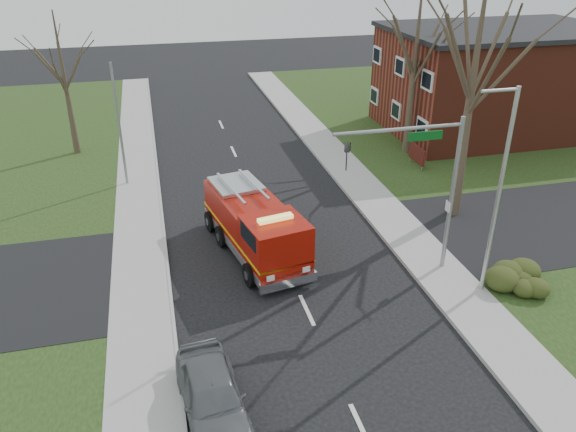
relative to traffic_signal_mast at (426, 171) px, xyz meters
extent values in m
plane|color=black|center=(-5.21, -1.50, -4.71)|extent=(120.00, 120.00, 0.00)
cube|color=gray|center=(0.99, -1.50, -4.63)|extent=(2.40, 80.00, 0.15)
cube|color=gray|center=(-11.41, -1.50, -4.63)|extent=(2.40, 80.00, 0.15)
cube|color=maroon|center=(13.79, 16.50, -1.21)|extent=(15.00, 10.00, 7.00)
cube|color=black|center=(13.79, 16.50, 2.39)|extent=(15.40, 10.40, 0.30)
cube|color=silver|center=(6.24, 16.50, -2.71)|extent=(0.12, 1.40, 1.20)
cube|color=#4B1511|center=(5.29, 11.00, -3.81)|extent=(0.12, 2.00, 1.00)
cylinder|color=gray|center=(5.29, 10.20, -4.26)|extent=(0.08, 0.08, 0.90)
cylinder|color=gray|center=(5.29, 11.80, -4.26)|extent=(0.08, 0.08, 0.90)
ellipsoid|color=#293613|center=(3.79, -2.50, -4.13)|extent=(2.80, 2.00, 0.90)
cone|color=#3A2F22|center=(4.29, 4.50, 1.29)|extent=(0.64, 0.64, 12.00)
cone|color=#3A2F22|center=(5.79, 13.50, 0.54)|extent=(0.56, 0.56, 10.50)
cone|color=#3A2F22|center=(-15.21, 18.50, -0.21)|extent=(0.44, 0.44, 9.00)
cylinder|color=gray|center=(1.29, 0.00, -1.31)|extent=(0.18, 0.18, 6.80)
cylinder|color=gray|center=(-1.31, 0.00, 1.79)|extent=(5.20, 0.14, 0.14)
cube|color=#0C591E|center=(-0.21, 0.00, 1.44)|extent=(1.40, 0.06, 0.35)
imported|color=black|center=(-3.31, 0.00, 1.44)|extent=(0.22, 0.18, 1.10)
cylinder|color=#B7BABF|center=(1.99, -2.00, -0.51)|extent=(0.16, 0.16, 8.40)
cylinder|color=#B7BABF|center=(1.29, -2.00, 3.59)|extent=(1.40, 0.12, 0.12)
cylinder|color=gray|center=(-12.01, 12.50, -1.21)|extent=(0.14, 0.14, 7.00)
cube|color=#9A1107|center=(-6.51, 4.47, -3.28)|extent=(3.25, 5.15, 1.93)
cube|color=#9A1107|center=(-5.85, 1.04, -3.14)|extent=(2.80, 2.80, 2.21)
cube|color=#B7BABF|center=(-6.30, 3.39, -4.06)|extent=(3.73, 7.50, 0.41)
cube|color=#E5B20C|center=(-6.30, 3.39, -3.56)|extent=(3.74, 7.51, 0.11)
cube|color=black|center=(-5.66, 0.05, -2.45)|extent=(2.07, 0.49, 0.78)
cube|color=#E5D866|center=(-5.85, 1.04, -1.90)|extent=(1.51, 0.59, 0.17)
cylinder|color=black|center=(-7.01, 0.72, -4.20)|extent=(0.51, 1.05, 1.01)
cylinder|color=black|center=(-4.66, 1.18, -4.20)|extent=(0.51, 1.05, 1.01)
cylinder|color=black|center=(-8.00, 5.87, -4.20)|extent=(0.51, 1.05, 1.01)
cylinder|color=black|center=(-5.65, 6.33, -4.20)|extent=(0.51, 1.05, 1.01)
imported|color=#5C5E63|center=(-9.37, -5.85, -3.94)|extent=(2.15, 4.61, 1.53)
camera|label=1|loc=(-10.18, -18.47, 8.38)|focal=35.00mm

